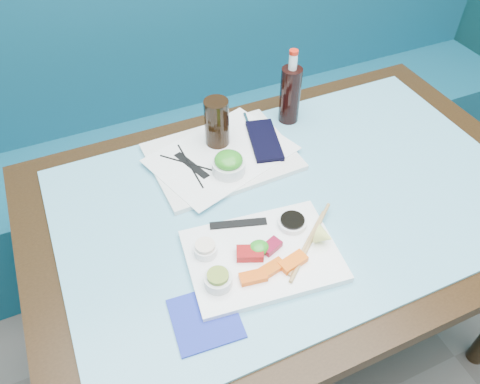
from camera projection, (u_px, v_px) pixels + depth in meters
name	position (u px, v px, depth m)	size (l,w,h in m)	color
booth_bench	(195.00, 132.00, 2.05)	(3.00, 0.56, 1.17)	navy
dining_table	(292.00, 220.00, 1.30)	(1.40, 0.90, 0.75)	black
glass_top	(294.00, 198.00, 1.24)	(1.22, 0.76, 0.01)	#62ABC5
sashimi_plate	(262.00, 256.00, 1.09)	(0.35, 0.25, 0.02)	white
salmon_left	(253.00, 277.00, 1.03)	(0.06, 0.03, 0.01)	#E85009
salmon_mid	(272.00, 268.00, 1.05)	(0.06, 0.03, 0.01)	#E15409
salmon_right	(293.00, 262.00, 1.06)	(0.07, 0.03, 0.02)	#FF5D0A
tuna_left	(250.00, 253.00, 1.07)	(0.06, 0.04, 0.02)	maroon
tuna_right	(271.00, 246.00, 1.09)	(0.05, 0.03, 0.02)	maroon
seaweed_garnish	(259.00, 248.00, 1.08)	(0.05, 0.04, 0.03)	#289321
ramekin_wasabi	(218.00, 280.00, 1.02)	(0.06, 0.06, 0.03)	silver
wasabi_fill	(218.00, 276.00, 1.00)	(0.05, 0.05, 0.01)	olive
ramekin_ginger	(205.00, 250.00, 1.08)	(0.05, 0.05, 0.02)	white
ginger_fill	(205.00, 246.00, 1.07)	(0.05, 0.05, 0.01)	#F4E0C8
soy_dish	(292.00, 223.00, 1.14)	(0.07, 0.07, 0.01)	white
soy_fill	(293.00, 220.00, 1.13)	(0.06, 0.06, 0.01)	black
lemon_wedge	(324.00, 236.00, 1.09)	(0.05, 0.05, 0.04)	#EEF775
chopstick_sleeve	(238.00, 224.00, 1.15)	(0.14, 0.02, 0.00)	black
wooden_chopstick_a	(307.00, 242.00, 1.10)	(0.01, 0.01, 0.21)	tan
wooden_chopstick_b	(311.00, 240.00, 1.11)	(0.01, 0.01, 0.26)	tan
serving_tray	(222.00, 157.00, 1.34)	(0.40, 0.30, 0.01)	white
paper_placemat	(222.00, 154.00, 1.33)	(0.38, 0.27, 0.00)	white
seaweed_bowl	(229.00, 167.00, 1.27)	(0.09, 0.09, 0.04)	white
seaweed_salad	(229.00, 160.00, 1.25)	(0.08, 0.08, 0.04)	#2B871F
cola_glass	(217.00, 123.00, 1.32)	(0.07, 0.07, 0.14)	black
navy_pouch	(264.00, 140.00, 1.37)	(0.08, 0.18, 0.01)	black
fork	(247.00, 122.00, 1.43)	(0.01, 0.01, 0.08)	silver
black_chopstick_a	(190.00, 166.00, 1.30)	(0.01, 0.01, 0.20)	black
black_chopstick_b	(193.00, 165.00, 1.30)	(0.01, 0.01, 0.21)	black
tray_sleeve	(192.00, 165.00, 1.30)	(0.02, 0.13, 0.00)	black
cola_bottle_body	(290.00, 95.00, 1.41)	(0.06, 0.06, 0.18)	black
cola_bottle_neck	(293.00, 62.00, 1.33)	(0.02, 0.02, 0.05)	white
cola_bottle_cap	(294.00, 52.00, 1.31)	(0.03, 0.03, 0.01)	red
blue_napkin	(205.00, 318.00, 0.98)	(0.14, 0.14, 0.01)	#1C2C9C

